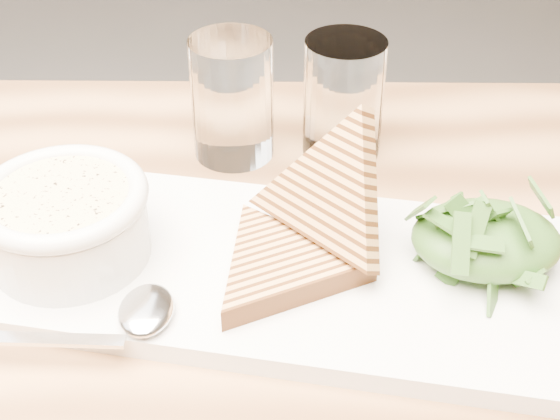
{
  "coord_description": "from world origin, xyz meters",
  "views": [
    {
      "loc": [
        0.25,
        -0.35,
        1.16
      ],
      "look_at": [
        0.24,
        0.1,
        0.82
      ],
      "focal_mm": 50.0,
      "sensor_mm": 36.0,
      "label": 1
    }
  ],
  "objects_px": {
    "glass_far": "(343,98)",
    "platter": "(279,271)",
    "table_top": "(155,371)",
    "soup_bowl": "(68,229)",
    "glass_near": "(232,99)"
  },
  "relations": [
    {
      "from": "soup_bowl",
      "to": "table_top",
      "type": "bearing_deg",
      "value": -49.01
    },
    {
      "from": "soup_bowl",
      "to": "glass_far",
      "type": "height_order",
      "value": "glass_far"
    },
    {
      "from": "table_top",
      "to": "glass_far",
      "type": "bearing_deg",
      "value": 61.71
    },
    {
      "from": "platter",
      "to": "glass_near",
      "type": "xyz_separation_m",
      "value": [
        -0.05,
        0.18,
        0.05
      ]
    },
    {
      "from": "table_top",
      "to": "glass_far",
      "type": "relative_size",
      "value": 10.63
    },
    {
      "from": "glass_near",
      "to": "glass_far",
      "type": "relative_size",
      "value": 1.02
    },
    {
      "from": "table_top",
      "to": "glass_near",
      "type": "bearing_deg",
      "value": 81.23
    },
    {
      "from": "soup_bowl",
      "to": "glass_far",
      "type": "xyz_separation_m",
      "value": [
        0.21,
        0.17,
        0.01
      ]
    },
    {
      "from": "glass_far",
      "to": "platter",
      "type": "bearing_deg",
      "value": -106.36
    },
    {
      "from": "table_top",
      "to": "platter",
      "type": "bearing_deg",
      "value": 41.42
    },
    {
      "from": "table_top",
      "to": "glass_near",
      "type": "height_order",
      "value": "glass_near"
    },
    {
      "from": "soup_bowl",
      "to": "glass_near",
      "type": "distance_m",
      "value": 0.2
    },
    {
      "from": "platter",
      "to": "glass_far",
      "type": "relative_size",
      "value": 3.87
    },
    {
      "from": "table_top",
      "to": "soup_bowl",
      "type": "height_order",
      "value": "soup_bowl"
    },
    {
      "from": "table_top",
      "to": "glass_near",
      "type": "xyz_separation_m",
      "value": [
        0.04,
        0.25,
        0.08
      ]
    }
  ]
}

